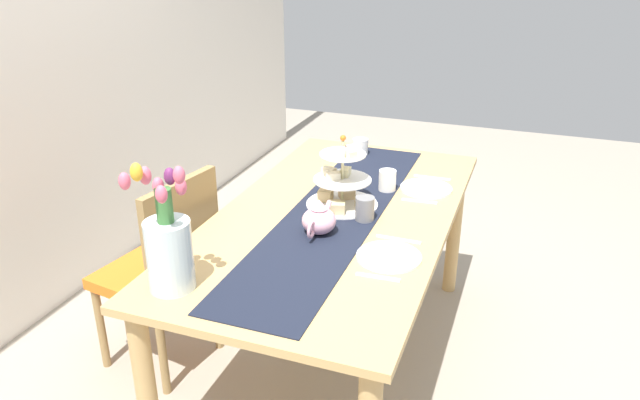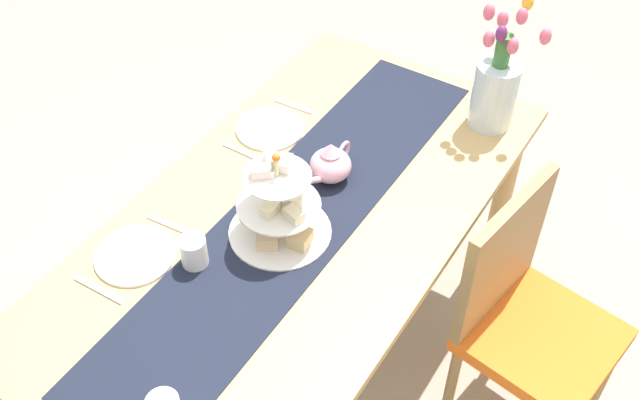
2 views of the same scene
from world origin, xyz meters
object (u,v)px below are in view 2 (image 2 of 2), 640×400
fork_right (169,224)px  dinner_plate_right (135,255)px  dining_table (297,238)px  tiered_cake_stand (280,211)px  knife_right (99,290)px  teapot (331,164)px  mug_grey (264,183)px  fork_left (294,106)px  chair_left (526,313)px  tulip_vase (496,86)px  dinner_plate_left (270,128)px  knife_left (244,153)px  mug_white_text (194,252)px

fork_right → dinner_plate_right: bearing=0.0°
dining_table → fork_right: size_ratio=11.88×
tiered_cake_stand → knife_right: bearing=-33.8°
dining_table → tiered_cake_stand: tiered_cake_stand is taller
knife_right → dinner_plate_right: bearing=180.0°
teapot → mug_grey: teapot is taller
fork_left → dining_table: bearing=34.4°
chair_left → teapot: (0.04, -0.68, 0.31)m
dining_table → mug_grey: size_ratio=18.76×
tulip_vase → fork_left: tulip_vase is taller
dining_table → dinner_plate_right: size_ratio=7.75×
dining_table → dinner_plate_left: dinner_plate_left is taller
mug_grey → knife_left: bearing=-125.6°
chair_left → tiered_cake_stand: 0.83m
fork_left → knife_right: 0.95m
tulip_vase → knife_right: tulip_vase is taller
mug_white_text → chair_left: bearing=123.1°
chair_left → fork_left: size_ratio=6.07×
teapot → fork_left: 0.38m
dinner_plate_right → mug_white_text: 0.18m
dinner_plate_left → knife_left: dinner_plate_left is taller
chair_left → dinner_plate_left: 1.02m
dining_table → fork_right: bearing=-51.9°
dining_table → chair_left: chair_left is taller
teapot → dining_table: bearing=0.0°
dining_table → knife_left: bearing=-115.7°
teapot → dinner_plate_right: 0.65m
dining_table → teapot: teapot is taller
knife_left → mug_grey: 0.21m
tulip_vase → dinner_plate_right: (1.09, -0.60, -0.15)m
fork_right → mug_white_text: mug_white_text is taller
tulip_vase → mug_grey: bearing=-32.2°
fork_left → knife_right: same height
teapot → dinner_plate_right: bearing=-27.3°
tulip_vase → mug_white_text: tulip_vase is taller
chair_left → fork_right: bearing=-64.7°
dining_table → fork_left: bearing=-145.6°
chair_left → mug_white_text: bearing=-56.9°
dinner_plate_left → knife_left: bearing=0.0°
dining_table → knife_left: knife_left is taller
chair_left → tulip_vase: (-0.49, -0.38, 0.40)m
tulip_vase → tiered_cake_stand: bearing=-21.1°
chair_left → fork_right: size_ratio=6.07×
dinner_plate_right → mug_grey: bearing=157.4°
dinner_plate_left → fork_left: size_ratio=1.53×
tulip_vase → knife_left: (0.57, -0.60, -0.15)m
tiered_cake_stand → knife_right: (0.44, -0.30, -0.09)m
fork_left → fork_right: 0.66m
chair_left → mug_white_text: chair_left is taller
chair_left → dinner_plate_left: size_ratio=3.96×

